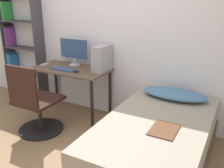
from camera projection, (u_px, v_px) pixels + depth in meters
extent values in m
plane|color=#846647|center=(50.00, 154.00, 2.87)|extent=(14.00, 14.00, 0.00)
cube|color=silver|center=(106.00, 31.00, 3.56)|extent=(8.00, 0.05, 2.50)
cube|color=brown|center=(71.00, 69.00, 3.65)|extent=(1.14, 0.61, 0.02)
cylinder|color=black|center=(34.00, 92.00, 3.79)|extent=(0.04, 0.04, 0.70)
cylinder|color=black|center=(92.00, 105.00, 3.33)|extent=(0.04, 0.04, 0.70)
cylinder|color=black|center=(56.00, 82.00, 4.21)|extent=(0.04, 0.04, 0.70)
cylinder|color=black|center=(110.00, 93.00, 3.75)|extent=(0.04, 0.04, 0.70)
cube|color=#38383D|center=(8.00, 46.00, 4.41)|extent=(0.02, 0.24, 1.78)
cube|color=#38383D|center=(40.00, 50.00, 4.08)|extent=(0.02, 0.24, 1.78)
cube|color=#38383D|center=(29.00, 96.00, 4.53)|extent=(0.73, 0.24, 0.02)
cube|color=#38383D|center=(27.00, 73.00, 4.39)|extent=(0.73, 0.24, 0.02)
cube|color=#38383D|center=(24.00, 48.00, 4.24)|extent=(0.73, 0.24, 0.02)
cube|color=#38383D|center=(21.00, 21.00, 4.10)|extent=(0.73, 0.24, 0.02)
cube|color=brown|center=(15.00, 82.00, 4.62)|extent=(0.03, 0.20, 0.39)
cube|color=beige|center=(16.00, 83.00, 4.60)|extent=(0.03, 0.20, 0.38)
cube|color=#7A338E|center=(18.00, 84.00, 4.59)|extent=(0.04, 0.20, 0.35)
cube|color=#2870B7|center=(12.00, 61.00, 4.48)|extent=(0.02, 0.20, 0.33)
cube|color=teal|center=(13.00, 62.00, 4.48)|extent=(0.02, 0.20, 0.29)
cube|color=#2870B7|center=(14.00, 62.00, 4.46)|extent=(0.02, 0.20, 0.29)
cube|color=black|center=(9.00, 35.00, 4.33)|extent=(0.04, 0.20, 0.36)
cube|color=#7A338E|center=(10.00, 37.00, 4.32)|extent=(0.02, 0.20, 0.32)
cube|color=black|center=(5.00, 9.00, 4.19)|extent=(0.04, 0.20, 0.36)
cube|color=green|center=(7.00, 11.00, 4.18)|extent=(0.04, 0.20, 0.30)
cylinder|color=black|center=(41.00, 129.00, 3.39)|extent=(0.59, 0.59, 0.03)
cylinder|color=black|center=(40.00, 115.00, 3.32)|extent=(0.05, 0.05, 0.39)
cube|color=black|center=(38.00, 100.00, 3.25)|extent=(0.51, 0.51, 0.04)
cube|color=black|center=(22.00, 86.00, 2.96)|extent=(0.46, 0.04, 0.49)
cube|color=#4C3D2D|center=(155.00, 155.00, 2.65)|extent=(1.03, 1.83, 0.24)
cube|color=gray|center=(156.00, 133.00, 2.57)|extent=(1.00, 1.79, 0.29)
ellipsoid|color=teal|center=(174.00, 94.00, 3.04)|extent=(0.79, 0.36, 0.11)
cube|color=#56331E|center=(164.00, 130.00, 2.32)|extent=(0.24, 0.32, 0.01)
cylinder|color=#B7B7BC|center=(75.00, 64.00, 3.85)|extent=(0.17, 0.17, 0.01)
cylinder|color=#B7B7BC|center=(75.00, 61.00, 3.83)|extent=(0.04, 0.04, 0.10)
cube|color=#B7B7BC|center=(74.00, 49.00, 3.77)|extent=(0.51, 0.01, 0.31)
cube|color=navy|center=(74.00, 49.00, 3.76)|extent=(0.49, 0.01, 0.29)
cube|color=#33477A|center=(63.00, 69.00, 3.57)|extent=(0.39, 0.11, 0.02)
cube|color=#99999E|center=(102.00, 58.00, 3.47)|extent=(0.16, 0.34, 0.36)
ellipsoid|color=black|center=(77.00, 72.00, 3.46)|extent=(0.06, 0.09, 0.02)
cube|color=#B7B7BC|center=(45.00, 64.00, 3.86)|extent=(0.07, 0.14, 0.01)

